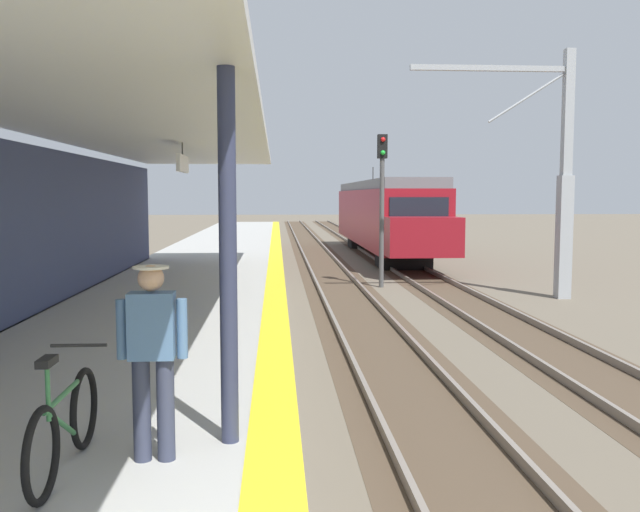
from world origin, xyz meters
The scene contains 9 objects.
station_platform centered at (-2.50, 16.00, 0.45)m, with size 5.00×80.00×0.91m.
station_building_with_canopy centered at (-4.30, 10.36, 2.66)m, with size 4.85×24.00×4.43m.
track_pair_nearest_platform centered at (1.90, 20.00, 0.05)m, with size 2.34×120.00×0.16m.
track_pair_middle centered at (5.30, 20.00, 0.05)m, with size 2.34×120.00×0.16m.
approaching_train centered at (5.30, 32.31, 2.18)m, with size 2.93×19.60×4.76m.
commuter_person centered at (-1.26, 3.37, 1.84)m, with size 0.59×0.30×1.67m.
bicycle_beside_commuter centered at (-1.93, 3.14, 1.29)m, with size 0.48×1.82×1.04m.
rail_signal_post centered at (3.37, 20.64, 3.19)m, with size 0.32×0.34×5.20m.
catenary_pylon_far_side centered at (8.23, 17.79, 3.60)m, with size 5.00×0.40×7.50m.
Camera 1 is at (-0.22, -2.31, 3.15)m, focal length 38.08 mm.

